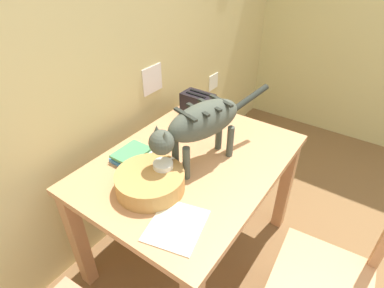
% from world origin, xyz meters
% --- Properties ---
extents(wall_rear, '(4.82, 0.11, 2.50)m').
position_xyz_m(wall_rear, '(0.00, 1.95, 1.25)').
color(wall_rear, '#DAC684').
rests_on(wall_rear, ground_plane).
extents(dining_table, '(1.17, 0.86, 0.74)m').
position_xyz_m(dining_table, '(0.05, 1.35, 0.65)').
color(dining_table, tan).
rests_on(dining_table, ground_plane).
extents(cat, '(0.74, 0.27, 0.34)m').
position_xyz_m(cat, '(0.05, 1.30, 0.98)').
color(cat, '#474D40').
rests_on(cat, dining_table).
extents(saucer_bowl, '(0.20, 0.20, 0.04)m').
position_xyz_m(saucer_bowl, '(-0.17, 1.36, 0.76)').
color(saucer_bowl, '#479D47').
rests_on(saucer_bowl, dining_table).
extents(coffee_mug, '(0.13, 0.09, 0.08)m').
position_xyz_m(coffee_mug, '(-0.17, 1.36, 0.82)').
color(coffee_mug, white).
rests_on(coffee_mug, saucer_bowl).
extents(magazine, '(0.29, 0.27, 0.01)m').
position_xyz_m(magazine, '(-0.35, 1.15, 0.74)').
color(magazine, beige).
rests_on(magazine, dining_table).
extents(book_stack, '(0.20, 0.17, 0.05)m').
position_xyz_m(book_stack, '(-0.12, 1.62, 0.77)').
color(book_stack, '#3C82CB').
rests_on(book_stack, dining_table).
extents(wicker_basket, '(0.32, 0.32, 0.09)m').
position_xyz_m(wicker_basket, '(-0.25, 1.38, 0.79)').
color(wicker_basket, tan).
rests_on(wicker_basket, dining_table).
extents(toaster, '(0.12, 0.20, 0.18)m').
position_xyz_m(toaster, '(0.44, 1.58, 0.83)').
color(toaster, black).
rests_on(toaster, dining_table).
extents(wooden_chair_far, '(0.45, 0.45, 0.92)m').
position_xyz_m(wooden_chair_far, '(-0.00, 0.54, 0.45)').
color(wooden_chair_far, tan).
rests_on(wooden_chair_far, ground_plane).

